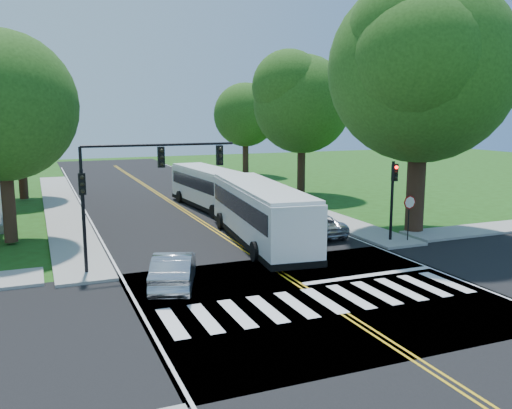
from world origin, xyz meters
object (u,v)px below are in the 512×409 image
bus_lead (260,212)px  hatchback (174,270)px  signal_nw (136,176)px  signal_ne (393,190)px  bus_follow (212,188)px  suv (315,224)px  dark_sedan (265,206)px

bus_lead → hatchback: (-6.39, -5.93, -0.96)m
signal_nw → signal_ne: size_ratio=1.62×
bus_follow → suv: (2.89, -10.87, -0.92)m
signal_ne → dark_sedan: signal_ne is taller
signal_nw → suv: signal_nw is taller
suv → hatchback: bearing=31.6°
dark_sedan → signal_nw: bearing=30.7°
bus_follow → suv: bus_follow is taller
bus_lead → bus_follow: (0.74, 11.21, -0.13)m
bus_follow → dark_sedan: bearing=122.7°
hatchback → signal_nw: bearing=-55.3°
hatchback → dark_sedan: hatchback is taller
bus_lead → dark_sedan: 8.35m
bus_lead → suv: bus_lead is taller
signal_nw → bus_lead: signal_nw is taller
bus_lead → dark_sedan: bus_lead is taller
signal_ne → bus_follow: 15.33m
bus_lead → bus_follow: bearing=-87.4°
suv → signal_nw: bearing=15.7°
signal_ne → bus_lead: bearing=157.5°
signal_nw → suv: size_ratio=1.50×
signal_ne → hatchback: size_ratio=0.96×
signal_ne → suv: bearing=135.1°
signal_nw → suv: 11.94m
hatchback → bus_lead: bearing=-118.2°
signal_ne → bus_lead: signal_ne is taller
hatchback → dark_sedan: 16.68m
bus_follow → dark_sedan: (2.77, -3.72, -0.97)m
bus_follow → bus_lead: bearing=82.1°
signal_ne → hatchback: signal_ne is taller
hatchback → bus_follow: bearing=-93.6°
signal_nw → bus_follow: (8.01, 14.03, -2.78)m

